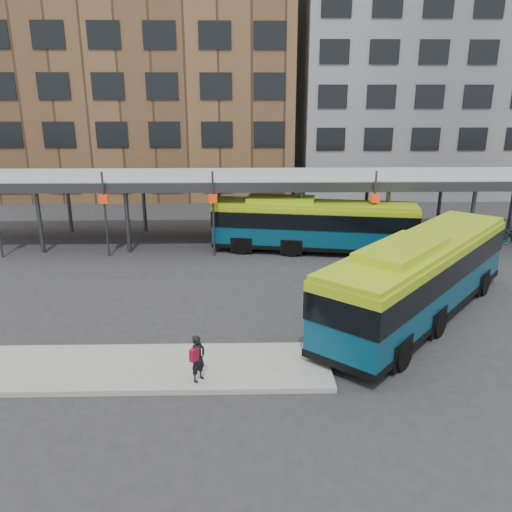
{
  "coord_description": "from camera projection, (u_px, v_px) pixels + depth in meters",
  "views": [
    {
      "loc": [
        -1.26,
        -17.6,
        8.46
      ],
      "look_at": [
        -0.76,
        3.77,
        1.8
      ],
      "focal_mm": 35.0,
      "sensor_mm": 36.0,
      "label": 1
    }
  ],
  "objects": [
    {
      "name": "ground",
      "position": [
        278.0,
        329.0,
        19.35
      ],
      "size": [
        120.0,
        120.0,
        0.0
      ],
      "primitive_type": "plane",
      "color": "#28282B",
      "rests_on": "ground"
    },
    {
      "name": "bus_front",
      "position": [
        421.0,
        275.0,
        19.91
      ],
      "size": [
        10.43,
        11.35,
        3.51
      ],
      "rotation": [
        0.0,
        0.0,
        0.85
      ],
      "color": "#073B55",
      "rests_on": "ground"
    },
    {
      "name": "canopy",
      "position": [
        264.0,
        179.0,
        30.47
      ],
      "size": [
        40.0,
        6.53,
        4.8
      ],
      "color": "#999B9E",
      "rests_on": "ground"
    },
    {
      "name": "bus_rear",
      "position": [
        313.0,
        224.0,
        28.84
      ],
      "size": [
        11.82,
        4.45,
        3.19
      ],
      "rotation": [
        0.0,
        0.0,
        -0.18
      ],
      "color": "#073B55",
      "rests_on": "ground"
    },
    {
      "name": "bike_rack",
      "position": [
        490.0,
        236.0,
        30.84
      ],
      "size": [
        7.02,
        1.57,
        1.06
      ],
      "color": "slate",
      "rests_on": "ground"
    },
    {
      "name": "building_brick",
      "position": [
        150.0,
        72.0,
        46.39
      ],
      "size": [
        26.0,
        14.0,
        22.0
      ],
      "primitive_type": "cube",
      "color": "brown",
      "rests_on": "ground"
    },
    {
      "name": "boarding_island",
      "position": [
        116.0,
        368.0,
        16.33
      ],
      "size": [
        14.0,
        3.0,
        0.18
      ],
      "primitive_type": "cube",
      "color": "gray",
      "rests_on": "ground"
    },
    {
      "name": "building_grey",
      "position": [
        425.0,
        84.0,
        47.27
      ],
      "size": [
        24.0,
        14.0,
        20.0
      ],
      "primitive_type": "cube",
      "color": "slate",
      "rests_on": "ground"
    },
    {
      "name": "pedestrian",
      "position": [
        198.0,
        358.0,
        15.24
      ],
      "size": [
        0.61,
        0.66,
        1.51
      ],
      "rotation": [
        0.0,
        0.0,
        0.95
      ],
      "color": "black",
      "rests_on": "boarding_island"
    }
  ]
}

